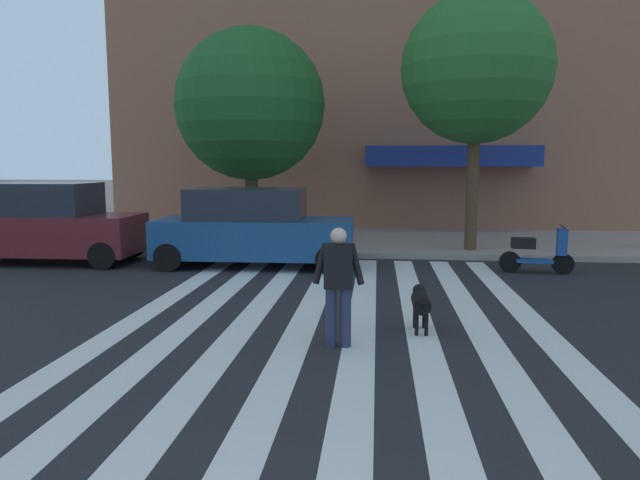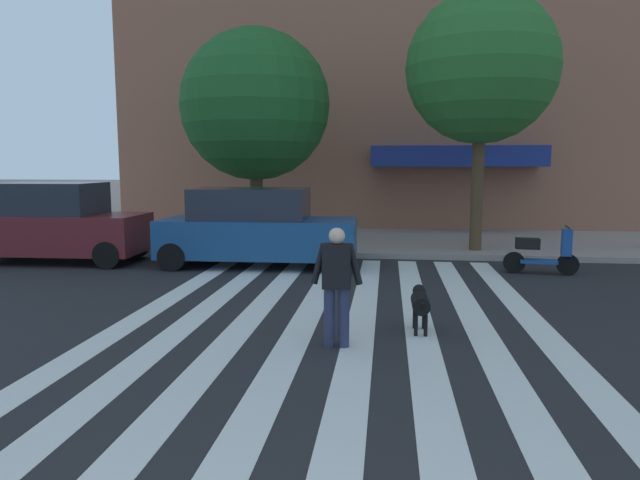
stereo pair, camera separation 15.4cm
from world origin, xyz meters
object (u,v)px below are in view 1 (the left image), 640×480
(parked_car_behind_first, at_px, (253,229))
(dog_on_leash, at_px, (421,302))
(street_tree_nearest, at_px, (250,105))
(street_tree_middle, at_px, (476,69))
(parked_scooter, at_px, (537,253))
(parked_car_near_curb, at_px, (51,225))
(pedestrian_dog_walker, at_px, (338,280))

(parked_car_behind_first, xyz_separation_m, dog_on_leash, (3.67, -5.17, -0.48))
(street_tree_nearest, bearing_deg, street_tree_middle, -9.60)
(parked_scooter, bearing_deg, street_tree_middle, 112.31)
(parked_car_near_curb, xyz_separation_m, parked_car_behind_first, (5.18, 0.00, -0.04))
(street_tree_nearest, height_order, street_tree_middle, street_tree_middle)
(parked_car_near_curb, height_order, dog_on_leash, parked_car_near_curb)
(street_tree_middle, height_order, dog_on_leash, street_tree_middle)
(parked_car_near_curb, height_order, parked_car_behind_first, parked_car_near_curb)
(parked_scooter, xyz_separation_m, street_tree_nearest, (-7.42, 3.69, 3.73))
(parked_car_near_curb, height_order, pedestrian_dog_walker, parked_car_near_curb)
(parked_scooter, relative_size, street_tree_nearest, 0.26)
(parked_car_behind_first, distance_m, street_tree_middle, 7.28)
(parked_car_behind_first, distance_m, dog_on_leash, 6.36)
(pedestrian_dog_walker, bearing_deg, street_tree_nearest, 109.11)
(street_tree_middle, xyz_separation_m, pedestrian_dog_walker, (-3.07, -8.38, -4.06))
(parked_car_behind_first, distance_m, parked_scooter, 6.67)
(street_tree_nearest, xyz_separation_m, pedestrian_dog_walker, (3.28, -9.46, -3.28))
(pedestrian_dog_walker, height_order, dog_on_leash, pedestrian_dog_walker)
(parked_scooter, distance_m, street_tree_nearest, 9.09)
(dog_on_leash, bearing_deg, parked_car_near_curb, 149.71)
(street_tree_middle, relative_size, dog_on_leash, 7.16)
(parked_car_near_curb, xyz_separation_m, dog_on_leash, (8.86, -5.17, -0.52))
(parked_car_behind_first, height_order, pedestrian_dog_walker, parked_car_behind_first)
(parked_car_near_curb, relative_size, street_tree_middle, 0.63)
(parked_car_behind_first, bearing_deg, parked_car_near_curb, -180.00)
(parked_car_near_curb, height_order, parked_scooter, parked_car_near_curb)
(street_tree_nearest, bearing_deg, pedestrian_dog_walker, -70.89)
(parked_car_behind_first, distance_m, street_tree_nearest, 4.80)
(street_tree_nearest, bearing_deg, parked_car_behind_first, -77.20)
(parked_car_behind_first, relative_size, street_tree_middle, 0.69)
(street_tree_middle, bearing_deg, street_tree_nearest, 170.40)
(parked_scooter, xyz_separation_m, pedestrian_dog_walker, (-4.15, -5.77, 0.45))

